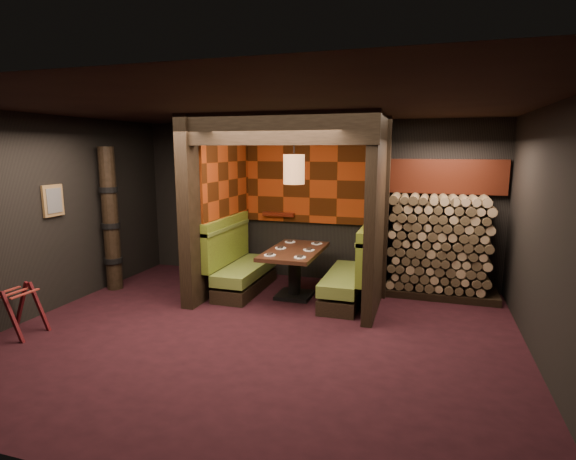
# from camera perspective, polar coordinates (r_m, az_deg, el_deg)

# --- Properties ---
(floor) EXTENTS (6.50, 5.50, 0.02)m
(floor) POSITION_cam_1_polar(r_m,az_deg,el_deg) (5.96, -3.83, -13.22)
(floor) COLOR black
(floor) RESTS_ON ground
(ceiling) EXTENTS (6.50, 5.50, 0.02)m
(ceiling) POSITION_cam_1_polar(r_m,az_deg,el_deg) (5.49, -4.20, 15.44)
(ceiling) COLOR black
(ceiling) RESTS_ON ground
(wall_back) EXTENTS (6.50, 0.02, 2.85)m
(wall_back) POSITION_cam_1_polar(r_m,az_deg,el_deg) (8.15, 3.06, 3.65)
(wall_back) COLOR black
(wall_back) RESTS_ON ground
(wall_front) EXTENTS (6.50, 0.02, 2.85)m
(wall_front) POSITION_cam_1_polar(r_m,az_deg,el_deg) (3.21, -22.36, -7.51)
(wall_front) COLOR black
(wall_front) RESTS_ON ground
(wall_left) EXTENTS (0.02, 5.50, 2.85)m
(wall_left) POSITION_cam_1_polar(r_m,az_deg,el_deg) (7.38, -28.34, 1.73)
(wall_left) COLOR black
(wall_left) RESTS_ON ground
(wall_right) EXTENTS (0.02, 5.50, 2.85)m
(wall_right) POSITION_cam_1_polar(r_m,az_deg,el_deg) (5.33, 30.76, -1.32)
(wall_right) COLOR black
(wall_right) RESTS_ON ground
(partition_left) EXTENTS (0.20, 2.20, 2.85)m
(partition_left) POSITION_cam_1_polar(r_m,az_deg,el_deg) (7.58, -9.00, 3.04)
(partition_left) COLOR black
(partition_left) RESTS_ON floor
(partition_right) EXTENTS (0.15, 2.10, 2.85)m
(partition_right) POSITION_cam_1_polar(r_m,az_deg,el_deg) (6.89, 11.39, 2.24)
(partition_right) COLOR black
(partition_right) RESTS_ON floor
(header_beam) EXTENTS (2.85, 0.18, 0.44)m
(header_beam) POSITION_cam_1_polar(r_m,az_deg,el_deg) (6.14, -1.94, 12.76)
(header_beam) COLOR black
(header_beam) RESTS_ON partition_left
(tapa_back_panel) EXTENTS (2.40, 0.06, 1.55)m
(tapa_back_panel) POSITION_cam_1_polar(r_m,az_deg,el_deg) (8.08, 2.83, 6.40)
(tapa_back_panel) COLOR #8F2E0B
(tapa_back_panel) RESTS_ON wall_back
(tapa_side_panel) EXTENTS (0.04, 1.85, 1.45)m
(tapa_side_panel) POSITION_cam_1_polar(r_m,az_deg,el_deg) (7.65, -7.70, 6.33)
(tapa_side_panel) COLOR #8F2E0B
(tapa_side_panel) RESTS_ON partition_left
(lacquer_shelf) EXTENTS (0.60, 0.12, 0.07)m
(lacquer_shelf) POSITION_cam_1_polar(r_m,az_deg,el_deg) (8.25, -1.19, 2.02)
(lacquer_shelf) COLOR #50140A
(lacquer_shelf) RESTS_ON wall_back
(booth_bench_left) EXTENTS (0.68, 1.60, 1.14)m
(booth_bench_left) POSITION_cam_1_polar(r_m,az_deg,el_deg) (7.62, -6.15, -4.73)
(booth_bench_left) COLOR black
(booth_bench_left) RESTS_ON floor
(booth_bench_right) EXTENTS (0.68, 1.60, 1.14)m
(booth_bench_right) POSITION_cam_1_polar(r_m,az_deg,el_deg) (7.10, 8.09, -5.88)
(booth_bench_right) COLOR black
(booth_bench_right) RESTS_ON floor
(dining_table) EXTENTS (0.82, 1.50, 0.79)m
(dining_table) POSITION_cam_1_polar(r_m,az_deg,el_deg) (7.19, 0.85, -4.31)
(dining_table) COLOR black
(dining_table) RESTS_ON floor
(place_settings) EXTENTS (0.65, 1.21, 0.03)m
(place_settings) POSITION_cam_1_polar(r_m,az_deg,el_deg) (7.14, 0.85, -2.39)
(place_settings) COLOR white
(place_settings) RESTS_ON dining_table
(pendant_lamp) EXTENTS (0.33, 0.33, 1.02)m
(pendant_lamp) POSITION_cam_1_polar(r_m,az_deg,el_deg) (6.92, 0.76, 7.72)
(pendant_lamp) COLOR #AB7344
(pendant_lamp) RESTS_ON ceiling
(framed_picture) EXTENTS (0.05, 0.36, 0.46)m
(framed_picture) POSITION_cam_1_polar(r_m,az_deg,el_deg) (7.39, -27.68, 3.33)
(framed_picture) COLOR olive
(framed_picture) RESTS_ON wall_left
(luggage_rack) EXTENTS (0.63, 0.45, 0.68)m
(luggage_rack) POSITION_cam_1_polar(r_m,az_deg,el_deg) (6.81, -31.18, -8.54)
(luggage_rack) COLOR #400B0F
(luggage_rack) RESTS_ON floor
(totem_column) EXTENTS (0.31, 0.31, 2.40)m
(totem_column) POSITION_cam_1_polar(r_m,az_deg,el_deg) (8.07, -21.60, 1.16)
(totem_column) COLOR black
(totem_column) RESTS_ON floor
(firewood_stack) EXTENTS (1.73, 0.70, 1.64)m
(firewood_stack) POSITION_cam_1_polar(r_m,az_deg,el_deg) (7.60, 19.16, -2.02)
(firewood_stack) COLOR black
(firewood_stack) RESTS_ON floor
(mosaic_header) EXTENTS (1.83, 0.10, 0.56)m
(mosaic_header) POSITION_cam_1_polar(r_m,az_deg,el_deg) (7.79, 19.57, 6.41)
(mosaic_header) COLOR maroon
(mosaic_header) RESTS_ON wall_back
(bay_front_post) EXTENTS (0.08, 0.08, 2.85)m
(bay_front_post) POSITION_cam_1_polar(r_m,az_deg,el_deg) (7.14, 12.34, 2.48)
(bay_front_post) COLOR black
(bay_front_post) RESTS_ON floor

